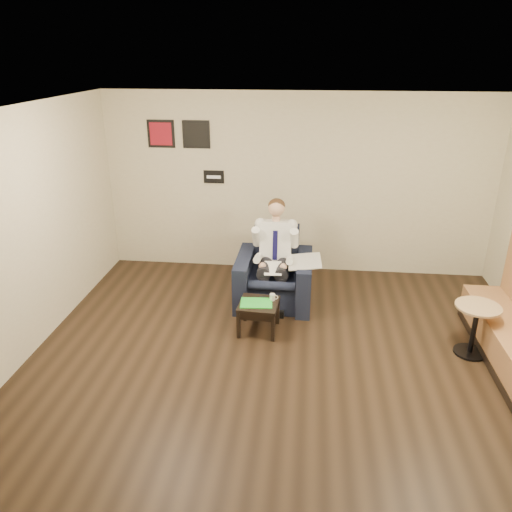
# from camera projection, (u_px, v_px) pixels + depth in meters

# --- Properties ---
(ground) EXTENTS (6.00, 6.00, 0.00)m
(ground) POSITION_uv_depth(u_px,v_px,m) (284.00, 377.00, 5.51)
(ground) COLOR black
(ground) RESTS_ON ground
(wall_back) EXTENTS (6.00, 0.02, 2.80)m
(wall_back) POSITION_uv_depth(u_px,v_px,m) (297.00, 185.00, 7.72)
(wall_back) COLOR beige
(wall_back) RESTS_ON ground
(wall_left) EXTENTS (0.02, 6.00, 2.80)m
(wall_left) POSITION_uv_depth(u_px,v_px,m) (3.00, 248.00, 5.27)
(wall_left) COLOR beige
(wall_left) RESTS_ON ground
(ceiling) EXTENTS (6.00, 6.00, 0.02)m
(ceiling) POSITION_uv_depth(u_px,v_px,m) (290.00, 116.00, 4.43)
(ceiling) COLOR white
(ceiling) RESTS_ON wall_back
(seating_sign) EXTENTS (0.32, 0.02, 0.20)m
(seating_sign) POSITION_uv_depth(u_px,v_px,m) (214.00, 177.00, 7.80)
(seating_sign) COLOR black
(seating_sign) RESTS_ON wall_back
(art_print_left) EXTENTS (0.42, 0.03, 0.42)m
(art_print_left) POSITION_uv_depth(u_px,v_px,m) (161.00, 134.00, 7.63)
(art_print_left) COLOR maroon
(art_print_left) RESTS_ON wall_back
(art_print_right) EXTENTS (0.42, 0.03, 0.42)m
(art_print_right) POSITION_uv_depth(u_px,v_px,m) (196.00, 134.00, 7.58)
(art_print_right) COLOR black
(art_print_right) RESTS_ON wall_back
(armchair) EXTENTS (1.05, 1.05, 1.01)m
(armchair) POSITION_uv_depth(u_px,v_px,m) (274.00, 269.00, 6.98)
(armchair) COLOR black
(armchair) RESTS_ON ground
(seated_man) EXTENTS (0.66, 0.99, 1.38)m
(seated_man) POSITION_uv_depth(u_px,v_px,m) (274.00, 260.00, 6.78)
(seated_man) COLOR silver
(seated_man) RESTS_ON armchair
(lap_papers) EXTENTS (0.25, 0.34, 0.01)m
(lap_papers) POSITION_uv_depth(u_px,v_px,m) (273.00, 268.00, 6.71)
(lap_papers) COLOR white
(lap_papers) RESTS_ON seated_man
(newspaper) EXTENTS (0.46, 0.57, 0.01)m
(newspaper) POSITION_uv_depth(u_px,v_px,m) (305.00, 261.00, 6.76)
(newspaper) COLOR silver
(newspaper) RESTS_ON armchair
(side_table) EXTENTS (0.52, 0.52, 0.40)m
(side_table) POSITION_uv_depth(u_px,v_px,m) (259.00, 317.00, 6.34)
(side_table) COLOR black
(side_table) RESTS_ON ground
(green_folder) EXTENTS (0.42, 0.31, 0.01)m
(green_folder) POSITION_uv_depth(u_px,v_px,m) (256.00, 303.00, 6.25)
(green_folder) COLOR green
(green_folder) RESTS_ON side_table
(coffee_mug) EXTENTS (0.08, 0.08, 0.08)m
(coffee_mug) POSITION_uv_depth(u_px,v_px,m) (272.00, 297.00, 6.32)
(coffee_mug) COLOR white
(coffee_mug) RESTS_ON side_table
(smartphone) EXTENTS (0.13, 0.09, 0.01)m
(smartphone) POSITION_uv_depth(u_px,v_px,m) (264.00, 298.00, 6.39)
(smartphone) COLOR black
(smartphone) RESTS_ON side_table
(cafe_table) EXTENTS (0.67, 0.67, 0.64)m
(cafe_table) POSITION_uv_depth(u_px,v_px,m) (474.00, 330.00, 5.81)
(cafe_table) COLOR #9F7D56
(cafe_table) RESTS_ON ground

